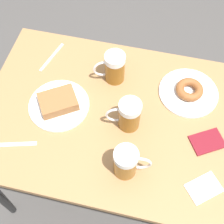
# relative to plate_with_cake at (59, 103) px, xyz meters

# --- Properties ---
(ground_plane) EXTENTS (8.00, 8.00, 0.00)m
(ground_plane) POSITION_rel_plate_with_cake_xyz_m (-0.01, 0.22, -0.73)
(ground_plane) COLOR #474442
(table) EXTENTS (0.76, 1.08, 0.71)m
(table) POSITION_rel_plate_with_cake_xyz_m (-0.01, 0.22, -0.08)
(table) COLOR #997044
(table) RESTS_ON ground_plane
(plate_with_cake) EXTENTS (0.25, 0.25, 0.05)m
(plate_with_cake) POSITION_rel_plate_with_cake_xyz_m (0.00, 0.00, 0.00)
(plate_with_cake) COLOR white
(plate_with_cake) RESTS_ON table
(plate_with_donut) EXTENTS (0.25, 0.25, 0.05)m
(plate_with_donut) POSITION_rel_plate_with_cake_xyz_m (-0.19, 0.52, -0.00)
(plate_with_donut) COLOR white
(plate_with_donut) RESTS_ON table
(beer_mug_left) EXTENTS (0.09, 0.14, 0.14)m
(beer_mug_left) POSITION_rel_plate_with_cake_xyz_m (0.02, 0.30, 0.05)
(beer_mug_left) COLOR #8C5619
(beer_mug_left) RESTS_ON table
(beer_mug_center) EXTENTS (0.09, 0.14, 0.14)m
(beer_mug_center) POSITION_rel_plate_with_cake_xyz_m (0.21, 0.33, 0.05)
(beer_mug_center) COLOR #8C5619
(beer_mug_center) RESTS_ON table
(beer_mug_right) EXTENTS (0.09, 0.13, 0.14)m
(beer_mug_right) POSITION_rel_plate_with_cake_xyz_m (-0.19, 0.19, 0.05)
(beer_mug_right) COLOR #8C5619
(beer_mug_right) RESTS_ON table
(napkin_folded) EXTENTS (0.14, 0.15, 0.00)m
(napkin_folded) POSITION_rel_plate_with_cake_xyz_m (0.22, 0.62, -0.02)
(napkin_folded) COLOR white
(napkin_folded) RESTS_ON table
(fork) EXTENTS (0.18, 0.06, 0.00)m
(fork) POSITION_rel_plate_with_cake_xyz_m (-0.24, -0.12, -0.02)
(fork) COLOR silver
(fork) RESTS_ON table
(knife) EXTENTS (0.07, 0.21, 0.00)m
(knife) POSITION_rel_plate_with_cake_xyz_m (0.21, -0.13, -0.02)
(knife) COLOR silver
(knife) RESTS_ON table
(passport_near_edge) EXTENTS (0.14, 0.15, 0.01)m
(passport_near_edge) POSITION_rel_plate_with_cake_xyz_m (0.03, 0.61, -0.02)
(passport_near_edge) COLOR maroon
(passport_near_edge) RESTS_ON table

